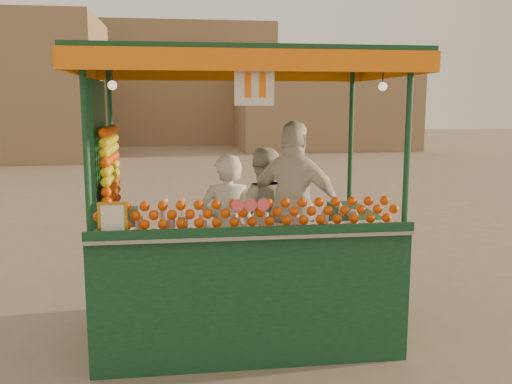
{
  "coord_description": "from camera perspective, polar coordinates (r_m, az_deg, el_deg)",
  "views": [
    {
      "loc": [
        -0.62,
        -5.33,
        2.37
      ],
      "look_at": [
        0.14,
        0.21,
        1.48
      ],
      "focal_mm": 38.81,
      "sensor_mm": 36.0,
      "label": 1
    }
  ],
  "objects": [
    {
      "name": "vendor_left",
      "position": [
        5.67,
        -2.94,
        -3.82
      ],
      "size": [
        0.59,
        0.41,
        1.55
      ],
      "rotation": [
        0.0,
        0.0,
        3.07
      ],
      "color": "silver",
      "rests_on": "ground"
    },
    {
      "name": "vendor_middle",
      "position": [
        6.33,
        0.61,
        -2.42
      ],
      "size": [
        0.82,
        0.67,
        1.55
      ],
      "rotation": [
        0.0,
        0.0,
        3.03
      ],
      "color": "silver",
      "rests_on": "ground"
    },
    {
      "name": "building_center",
      "position": [
        35.38,
        -10.21,
        10.76
      ],
      "size": [
        14.0,
        7.0,
        7.0
      ],
      "primitive_type": "cube",
      "color": "olive",
      "rests_on": "ground"
    },
    {
      "name": "ground",
      "position": [
        5.87,
        -1.13,
        -14.74
      ],
      "size": [
        90.0,
        90.0,
        0.0
      ],
      "primitive_type": "plane",
      "color": "#726351",
      "rests_on": "ground"
    },
    {
      "name": "vendor_right",
      "position": [
        5.98,
        3.97,
        -1.6
      ],
      "size": [
        1.16,
        0.98,
        1.86
      ],
      "rotation": [
        0.0,
        0.0,
        2.57
      ],
      "color": "white",
      "rests_on": "ground"
    },
    {
      "name": "building_right",
      "position": [
        30.3,
        6.85,
        9.25
      ],
      "size": [
        9.0,
        6.0,
        5.0
      ],
      "primitive_type": "cube",
      "color": "olive",
      "rests_on": "ground"
    },
    {
      "name": "juice_cart",
      "position": [
        5.57,
        -2.02,
        -5.89
      ],
      "size": [
        3.14,
        2.03,
        2.85
      ],
      "color": "#0E351D",
      "rests_on": "ground"
    }
  ]
}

